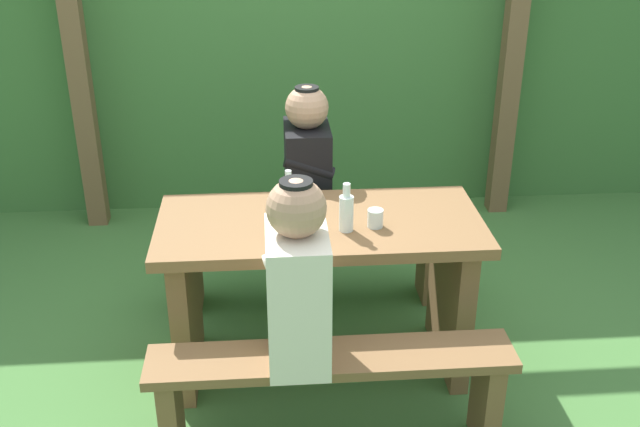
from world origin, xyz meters
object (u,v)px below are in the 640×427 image
(person_black_coat, at_px, (307,163))
(bottle_left, at_px, (289,201))
(drinking_glass, at_px, (375,218))
(bottle_center, at_px, (300,211))
(bottle_right, at_px, (346,212))
(bench_far, at_px, (312,246))
(picnic_table, at_px, (320,270))
(bench_near, at_px, (331,383))
(person_white_shirt, at_px, (297,279))

(person_black_coat, xyz_separation_m, bottle_left, (-0.11, -0.57, 0.06))
(drinking_glass, relative_size, bottle_center, 0.34)
(drinking_glass, distance_m, bottle_left, 0.37)
(bottle_right, height_order, bottle_center, bottle_center)
(bottle_center, bearing_deg, bottle_right, -1.31)
(bench_far, xyz_separation_m, drinking_glass, (0.23, -0.64, 0.46))
(bottle_center, bearing_deg, picnic_table, 47.84)
(bench_far, xyz_separation_m, bottle_center, (-0.09, -0.66, 0.52))
(bench_near, xyz_separation_m, bottle_right, (0.10, 0.46, 0.51))
(bottle_left, bearing_deg, bench_near, -76.71)
(person_white_shirt, bearing_deg, bottle_center, 85.59)
(bench_far, bearing_deg, drinking_glass, -70.59)
(bench_far, height_order, bottle_center, bottle_center)
(person_black_coat, relative_size, bottle_center, 3.18)
(person_black_coat, bearing_deg, bottle_right, -79.75)
(bottle_left, height_order, bottle_right, bottle_left)
(bench_near, bearing_deg, bottle_center, 100.74)
(bottle_left, bearing_deg, picnic_table, 2.18)
(person_black_coat, bearing_deg, bottle_center, -96.00)
(drinking_glass, distance_m, bottle_right, 0.14)
(person_black_coat, height_order, drinking_glass, person_black_coat)
(bottle_center, bearing_deg, drinking_glass, 3.77)
(bench_far, bearing_deg, bench_near, -90.00)
(picnic_table, xyz_separation_m, bench_near, (0.00, -0.57, -0.18))
(person_black_coat, height_order, bottle_left, person_black_coat)
(bench_near, xyz_separation_m, person_black_coat, (-0.02, 1.13, 0.47))
(bottle_left, distance_m, bottle_center, 0.10)
(bottle_right, bearing_deg, person_white_shirt, -116.10)
(picnic_table, relative_size, drinking_glass, 18.10)
(drinking_glass, height_order, bottle_center, bottle_center)
(bench_near, height_order, bottle_center, bottle_center)
(bottle_left, bearing_deg, bench_far, 76.94)
(bench_far, xyz_separation_m, bottle_left, (-0.13, -0.57, 0.52))
(bottle_center, bearing_deg, person_black_coat, 84.00)
(bench_near, relative_size, bench_far, 1.00)
(bench_near, bearing_deg, picnic_table, 90.00)
(bench_near, distance_m, drinking_glass, 0.71)
(drinking_glass, xyz_separation_m, bottle_center, (-0.32, -0.02, 0.05))
(bench_far, xyz_separation_m, bottle_right, (0.10, -0.67, 0.51))
(person_black_coat, bearing_deg, drinking_glass, -68.98)
(bottle_left, bearing_deg, bottle_right, -22.63)
(bottle_left, relative_size, bottle_right, 1.12)
(drinking_glass, bearing_deg, person_white_shirt, -125.88)
(picnic_table, relative_size, bottle_right, 6.63)
(bench_far, relative_size, drinking_glass, 18.10)
(bottle_right, xyz_separation_m, bottle_center, (-0.19, 0.00, 0.01))
(bench_near, height_order, bottle_right, bottle_right)
(person_white_shirt, bearing_deg, person_black_coat, 84.65)
(bottle_left, bearing_deg, bottle_center, -64.81)
(drinking_glass, xyz_separation_m, bottle_left, (-0.36, 0.07, 0.06))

